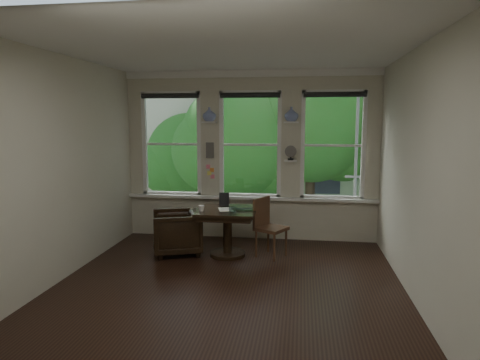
% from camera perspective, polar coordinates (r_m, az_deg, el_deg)
% --- Properties ---
extents(ground, '(4.50, 4.50, 0.00)m').
position_cam_1_polar(ground, '(5.85, -1.37, -13.43)').
color(ground, black).
rests_on(ground, ground).
extents(ceiling, '(4.50, 4.50, 0.00)m').
position_cam_1_polar(ceiling, '(5.52, -1.47, 17.00)').
color(ceiling, silver).
rests_on(ceiling, ground).
extents(wall_back, '(4.50, 0.00, 4.50)m').
position_cam_1_polar(wall_back, '(7.70, 1.39, 3.24)').
color(wall_back, beige).
rests_on(wall_back, ground).
extents(wall_front, '(4.50, 0.00, 4.50)m').
position_cam_1_polar(wall_front, '(3.31, -7.95, -3.12)').
color(wall_front, beige).
rests_on(wall_front, ground).
extents(wall_left, '(0.00, 4.50, 4.50)m').
position_cam_1_polar(wall_left, '(6.26, -22.16, 1.57)').
color(wall_left, beige).
rests_on(wall_left, ground).
extents(wall_right, '(0.00, 4.50, 4.50)m').
position_cam_1_polar(wall_right, '(5.57, 22.05, 0.85)').
color(wall_right, beige).
rests_on(wall_right, ground).
extents(window_left, '(1.10, 0.12, 1.90)m').
position_cam_1_polar(window_left, '(7.99, -9.02, 4.75)').
color(window_left, white).
rests_on(window_left, ground).
extents(window_center, '(1.10, 0.12, 1.90)m').
position_cam_1_polar(window_center, '(7.69, 1.39, 4.72)').
color(window_center, white).
rests_on(window_center, ground).
extents(window_right, '(1.10, 0.12, 1.90)m').
position_cam_1_polar(window_right, '(7.65, 12.27, 4.53)').
color(window_right, white).
rests_on(window_right, ground).
extents(shelf_left, '(0.26, 0.16, 0.03)m').
position_cam_1_polar(shelf_left, '(7.70, -4.10, 7.69)').
color(shelf_left, white).
rests_on(shelf_left, ground).
extents(shelf_right, '(0.26, 0.16, 0.03)m').
position_cam_1_polar(shelf_right, '(7.52, 6.85, 7.65)').
color(shelf_right, white).
rests_on(shelf_right, ground).
extents(intercom, '(0.14, 0.06, 0.28)m').
position_cam_1_polar(intercom, '(7.74, -4.02, 3.99)').
color(intercom, '#59544F').
rests_on(intercom, ground).
extents(sticky_notes, '(0.16, 0.01, 0.24)m').
position_cam_1_polar(sticky_notes, '(7.78, -3.99, 1.42)').
color(sticky_notes, pink).
rests_on(sticky_notes, ground).
extents(desk_fan, '(0.20, 0.20, 0.24)m').
position_cam_1_polar(desk_fan, '(7.53, 6.78, 3.31)').
color(desk_fan, '#59544F').
rests_on(desk_fan, ground).
extents(vase_left, '(0.24, 0.24, 0.25)m').
position_cam_1_polar(vase_left, '(7.70, -4.11, 8.73)').
color(vase_left, silver).
rests_on(vase_left, shelf_left).
extents(vase_right, '(0.24, 0.24, 0.25)m').
position_cam_1_polar(vase_right, '(7.52, 6.87, 8.71)').
color(vase_right, silver).
rests_on(vase_right, shelf_right).
extents(table, '(0.90, 0.90, 0.75)m').
position_cam_1_polar(table, '(6.80, -1.67, -7.04)').
color(table, black).
rests_on(table, ground).
extents(armchair_left, '(0.97, 0.96, 0.70)m').
position_cam_1_polar(armchair_left, '(7.00, -8.41, -6.90)').
color(armchair_left, black).
rests_on(armchair_left, ground).
extents(cushion_red, '(0.45, 0.45, 0.06)m').
position_cam_1_polar(cushion_red, '(6.97, -8.42, -6.10)').
color(cushion_red, maroon).
rests_on(cushion_red, armchair_left).
extents(side_chair_right, '(0.57, 0.57, 0.92)m').
position_cam_1_polar(side_chair_right, '(6.75, 4.19, -6.41)').
color(side_chair_right, '#452318').
rests_on(side_chair_right, ground).
extents(laptop, '(0.35, 0.23, 0.03)m').
position_cam_1_polar(laptop, '(6.60, 0.10, -4.02)').
color(laptop, black).
rests_on(laptop, table).
extents(mug, '(0.10, 0.10, 0.09)m').
position_cam_1_polar(mug, '(6.59, -5.14, -3.79)').
color(mug, white).
rests_on(mug, table).
extents(drinking_glass, '(0.14, 0.14, 0.09)m').
position_cam_1_polar(drinking_glass, '(6.44, -0.97, -4.03)').
color(drinking_glass, white).
rests_on(drinking_glass, table).
extents(tablet, '(0.17, 0.10, 0.22)m').
position_cam_1_polar(tablet, '(6.96, -2.13, -2.59)').
color(tablet, black).
rests_on(tablet, table).
extents(papers, '(0.30, 0.35, 0.00)m').
position_cam_1_polar(papers, '(6.71, -1.91, -3.93)').
color(papers, silver).
rests_on(papers, table).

